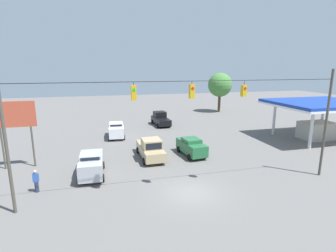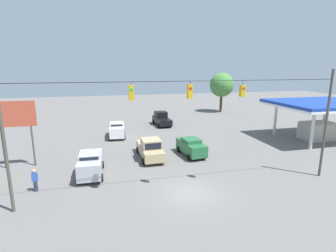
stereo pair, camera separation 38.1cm
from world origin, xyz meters
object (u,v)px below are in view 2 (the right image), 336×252
pickup_truck_tan_withflow_mid (150,149)px  tree_horizon_left (222,85)px  overhead_signal_span (188,119)px  pickup_truck_black_oncoming_deep (162,119)px  pedestrian (35,180)px  traffic_cone_nearest (89,176)px  roadside_billboard (15,120)px  traffic_cone_second (88,166)px  gas_station (321,112)px  sedan_white_withflow_far (117,130)px  sedan_silver_parked_shoulder (90,164)px  traffic_cone_third (91,158)px  sedan_green_crossing_near (191,146)px

pickup_truck_tan_withflow_mid → tree_horizon_left: tree_horizon_left is taller
overhead_signal_span → pickup_truck_black_oncoming_deep: size_ratio=4.59×
pickup_truck_tan_withflow_mid → tree_horizon_left: (-19.03, -24.09, 4.52)m
pickup_truck_tan_withflow_mid → pedestrian: pickup_truck_tan_withflow_mid is taller
traffic_cone_nearest → roadside_billboard: bearing=-36.0°
traffic_cone_second → roadside_billboard: roadside_billboard is taller
gas_station → pedestrian: gas_station is taller
pickup_truck_tan_withflow_mid → sedan_white_withflow_far: size_ratio=1.26×
pickup_truck_tan_withflow_mid → traffic_cone_nearest: size_ratio=9.48×
pickup_truck_tan_withflow_mid → traffic_cone_second: pickup_truck_tan_withflow_mid is taller
sedan_silver_parked_shoulder → pedestrian: bearing=28.3°
gas_station → pedestrian: 32.57m
overhead_signal_span → pedestrian: size_ratio=13.67×
sedan_silver_parked_shoulder → pickup_truck_black_oncoming_deep: 20.58m
pickup_truck_tan_withflow_mid → traffic_cone_nearest: bearing=34.7°
traffic_cone_second → pedestrian: bearing=44.1°
sedan_white_withflow_far → tree_horizon_left: tree_horizon_left is taller
pickup_truck_black_oncoming_deep → traffic_cone_third: bearing=54.1°
traffic_cone_second → traffic_cone_third: same height
pickup_truck_black_oncoming_deep → tree_horizon_left: 17.86m
traffic_cone_nearest → pedestrian: pedestrian is taller
pickup_truck_tan_withflow_mid → gas_station: bearing=-175.3°
sedan_white_withflow_far → roadside_billboard: roadside_billboard is taller
pickup_truck_black_oncoming_deep → traffic_cone_nearest: pickup_truck_black_oncoming_deep is taller
sedan_white_withflow_far → traffic_cone_nearest: size_ratio=7.52×
traffic_cone_third → pedestrian: pedestrian is taller
overhead_signal_span → traffic_cone_third: overhead_signal_span is taller
sedan_green_crossing_near → overhead_signal_span: bearing=69.2°
traffic_cone_nearest → sedan_white_withflow_far: bearing=-103.0°
traffic_cone_nearest → pickup_truck_tan_withflow_mid: bearing=-145.3°
pickup_truck_black_oncoming_deep → sedan_white_withflow_far: (7.31, 5.75, 0.06)m
sedan_green_crossing_near → sedan_white_withflow_far: (7.14, -9.24, 0.08)m
traffic_cone_third → gas_station: bearing=-177.4°
overhead_signal_span → traffic_cone_third: size_ratio=40.28×
sedan_white_withflow_far → gas_station: 26.08m
pickup_truck_black_oncoming_deep → pedestrian: 24.44m
roadside_billboard → pickup_truck_tan_withflow_mid: bearing=177.7°
traffic_cone_nearest → roadside_billboard: size_ratio=0.10×
traffic_cone_third → tree_horizon_left: size_ratio=0.07×
gas_station → tree_horizon_left: (3.07, -22.29, 1.94)m
pickup_truck_tan_withflow_mid → tree_horizon_left: bearing=-128.3°
sedan_white_withflow_far → traffic_cone_nearest: (3.03, 13.09, -0.74)m
sedan_white_withflow_far → gas_station: gas_station is taller
pickup_truck_tan_withflow_mid → sedan_white_withflow_far: (2.83, -9.03, 0.05)m
sedan_green_crossing_near → pedestrian: bearing=19.7°
pickup_truck_tan_withflow_mid → pedestrian: (9.60, 5.20, -0.10)m
tree_horizon_left → pickup_truck_black_oncoming_deep: bearing=32.6°
traffic_cone_nearest → traffic_cone_third: 4.61m
traffic_cone_second → tree_horizon_left: bearing=-134.1°
tree_horizon_left → traffic_cone_third: bearing=43.4°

